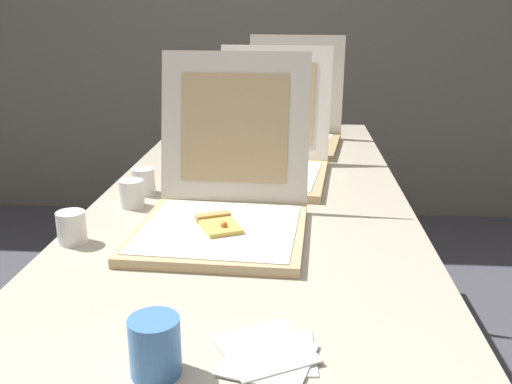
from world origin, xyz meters
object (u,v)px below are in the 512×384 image
object	(u,v)px
napkin_pile	(270,353)
pizza_box_middle	(264,159)
cup_white_near_left	(72,227)
cup_white_far	(198,150)
pizza_box_front	(223,207)
pizza_box_back	(289,129)
cup_white_mid	(144,181)
table	(253,211)
cup_white_near_center	(132,193)
cup_printed_front	(155,346)

from	to	relation	value
napkin_pile	pizza_box_middle	bearing A→B (deg)	93.98
cup_white_near_left	cup_white_far	bearing A→B (deg)	78.40
pizza_box_front	cup_white_near_left	xyz separation A→B (m)	(-0.32, -0.10, -0.02)
pizza_box_middle	pizza_box_back	world-z (taller)	pizza_box_back
pizza_box_back	cup_white_mid	distance (m)	0.76
table	cup_white_near_center	size ratio (longest dim) A/B	29.28
pizza_box_back	pizza_box_middle	bearing A→B (deg)	-91.05
table	cup_white_mid	xyz separation A→B (m)	(-0.31, -0.01, 0.08)
table	cup_white_near_left	distance (m)	0.53
table	pizza_box_front	bearing A→B (deg)	-100.52
pizza_box_front	napkin_pile	xyz separation A→B (m)	(0.13, -0.50, -0.05)
pizza_box_front	cup_white_near_center	distance (m)	0.30
pizza_box_back	napkin_pile	xyz separation A→B (m)	(-0.00, -1.40, -0.05)
table	napkin_pile	size ratio (longest dim) A/B	11.46
cup_white_mid	napkin_pile	xyz separation A→B (m)	(0.39, -0.76, -0.03)
cup_white_far	cup_white_near_center	size ratio (longest dim) A/B	1.00
cup_white_near_center	pizza_box_middle	bearing A→B (deg)	43.92
pizza_box_back	cup_white_mid	xyz separation A→B (m)	(-0.39, -0.64, -0.02)
table	pizza_box_front	world-z (taller)	pizza_box_front
cup_printed_front	napkin_pile	size ratio (longest dim) A/B	0.47
cup_white_mid	napkin_pile	bearing A→B (deg)	-62.65
pizza_box_back	cup_white_near_center	size ratio (longest dim) A/B	6.56
pizza_box_middle	cup_white_near_left	world-z (taller)	pizza_box_middle
pizza_box_back	cup_white_far	size ratio (longest dim) A/B	6.56
table	cup_printed_front	world-z (taller)	cup_printed_front
cup_white_far	cup_white_near_center	xyz separation A→B (m)	(-0.09, -0.49, 0.00)
cup_white_near_left	cup_white_near_center	bearing A→B (deg)	75.62
table	pizza_box_front	size ratio (longest dim) A/B	4.39
table	cup_white_near_left	bearing A→B (deg)	-135.49
pizza_box_back	cup_white_mid	size ratio (longest dim) A/B	6.56
cup_white_mid	pizza_box_back	bearing A→B (deg)	58.49
cup_white_near_center	cup_white_far	bearing A→B (deg)	79.82
table	cup_white_near_left	xyz separation A→B (m)	(-0.37, -0.37, 0.08)
pizza_box_back	table	bearing A→B (deg)	-90.00
pizza_box_front	cup_white_mid	world-z (taller)	pizza_box_front
table	pizza_box_back	xyz separation A→B (m)	(0.09, 0.64, 0.11)
pizza_box_back	cup_white_far	distance (m)	0.41
table	cup_printed_front	bearing A→B (deg)	-95.09
pizza_box_front	pizza_box_back	world-z (taller)	pizza_box_back
pizza_box_middle	pizza_box_front	bearing A→B (deg)	-92.83
cup_printed_front	napkin_pile	xyz separation A→B (m)	(0.16, 0.05, -0.04)
cup_white_far	napkin_pile	distance (m)	1.18
pizza_box_front	cup_printed_front	distance (m)	0.56
cup_white_mid	cup_white_near_left	bearing A→B (deg)	-100.15
pizza_box_middle	pizza_box_back	bearing A→B (deg)	86.70
pizza_box_front	pizza_box_back	bearing A→B (deg)	84.09
pizza_box_front	pizza_box_middle	world-z (taller)	pizza_box_front
pizza_box_back	cup_white_far	world-z (taller)	pizza_box_back
pizza_box_front	cup_white_mid	bearing A→B (deg)	137.96
pizza_box_middle	cup_printed_front	bearing A→B (deg)	-89.66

